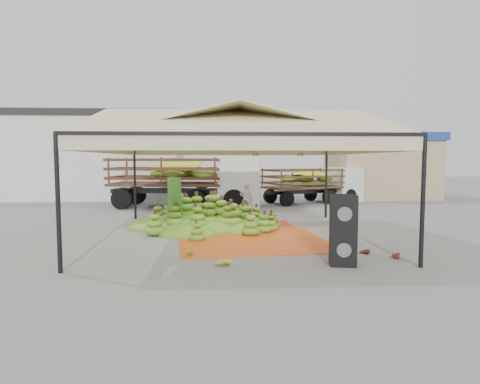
{
  "coord_description": "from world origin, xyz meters",
  "views": [
    {
      "loc": [
        -0.61,
        -12.69,
        2.43
      ],
      "look_at": [
        0.2,
        1.5,
        1.3
      ],
      "focal_mm": 30.0,
      "sensor_mm": 36.0,
      "label": 1
    }
  ],
  "objects": [
    {
      "name": "building_tan",
      "position": [
        10.0,
        13.0,
        2.07
      ],
      "size": [
        6.3,
        5.3,
        4.1
      ],
      "color": "tan",
      "rests_on": "ground"
    },
    {
      "name": "vendor",
      "position": [
        0.62,
        4.17,
        0.75
      ],
      "size": [
        0.6,
        0.45,
        1.5
      ],
      "primitive_type": "imported",
      "rotation": [
        0.0,
        0.0,
        2.97
      ],
      "color": "gray",
      "rests_on": "ground"
    },
    {
      "name": "banana_leaves",
      "position": [
        -2.22,
        1.27,
        0.0
      ],
      "size": [
        0.96,
        1.36,
        3.7
      ],
      "primitive_type": null,
      "color": "#31691C",
      "rests_on": "ground"
    },
    {
      "name": "building_white",
      "position": [
        -10.0,
        14.0,
        2.71
      ],
      "size": [
        14.3,
        6.3,
        5.4
      ],
      "color": "silver",
      "rests_on": "ground"
    },
    {
      "name": "tarp_right",
      "position": [
        0.39,
        1.19,
        0.01
      ],
      "size": [
        3.9,
        4.07,
        0.01
      ],
      "primitive_type": "cube",
      "rotation": [
        0.0,
        0.0,
        0.06
      ],
      "color": "red",
      "rests_on": "ground"
    },
    {
      "name": "hand_red_b",
      "position": [
        3.14,
        -2.76,
        0.1
      ],
      "size": [
        0.54,
        0.51,
        0.2
      ],
      "primitive_type": "ellipsoid",
      "rotation": [
        0.0,
        0.0,
        0.47
      ],
      "color": "#531F13",
      "rests_on": "ground"
    },
    {
      "name": "truck_right",
      "position": [
        5.08,
        10.02,
        1.24
      ],
      "size": [
        6.17,
        4.11,
        2.01
      ],
      "rotation": [
        0.0,
        0.0,
        0.4
      ],
      "color": "#51371B",
      "rests_on": "ground"
    },
    {
      "name": "hanging_bunches",
      "position": [
        1.42,
        0.64,
        2.62
      ],
      "size": [
        1.74,
        0.24,
        0.2
      ],
      "color": "#587D1A",
      "rests_on": "ground"
    },
    {
      "name": "speaker_stack",
      "position": [
        2.29,
        -3.7,
        0.82
      ],
      "size": [
        0.68,
        0.62,
        1.64
      ],
      "rotation": [
        0.0,
        0.0,
        -0.2
      ],
      "color": "black",
      "rests_on": "ground"
    },
    {
      "name": "hand_red_a",
      "position": [
        3.7,
        -3.15,
        0.11
      ],
      "size": [
        0.61,
        0.57,
        0.22
      ],
      "primitive_type": "ellipsoid",
      "rotation": [
        0.0,
        0.0,
        -0.43
      ],
      "color": "#5A1814",
      "rests_on": "ground"
    },
    {
      "name": "hand_green",
      "position": [
        -1.42,
        -2.51,
        0.11
      ],
      "size": [
        0.48,
        0.4,
        0.21
      ],
      "primitive_type": "ellipsoid",
      "rotation": [
        0.0,
        0.0,
        0.03
      ],
      "color": "#517418",
      "rests_on": "ground"
    },
    {
      "name": "hand_yellow_b",
      "position": [
        -0.48,
        -3.7,
        0.11
      ],
      "size": [
        0.64,
        0.63,
        0.22
      ],
      "primitive_type": "ellipsoid",
      "rotation": [
        0.0,
        0.0,
        0.72
      ],
      "color": "gold",
      "rests_on": "ground"
    },
    {
      "name": "ground",
      "position": [
        0.0,
        0.0,
        0.0
      ],
      "size": [
        90.0,
        90.0,
        0.0
      ],
      "primitive_type": "plane",
      "color": "slate",
      "rests_on": "ground"
    },
    {
      "name": "canopy_tent",
      "position": [
        0.0,
        0.0,
        3.3
      ],
      "size": [
        8.1,
        8.1,
        4.0
      ],
      "color": "black",
      "rests_on": "ground"
    },
    {
      "name": "tarp_left",
      "position": [
        0.45,
        -0.71,
        0.01
      ],
      "size": [
        4.86,
        4.68,
        0.01
      ],
      "primitive_type": "cube",
      "rotation": [
        0.0,
        0.0,
        0.11
      ],
      "color": "#E04C15",
      "rests_on": "ground"
    },
    {
      "name": "truck_left",
      "position": [
        -1.9,
        8.12,
        1.62
      ],
      "size": [
        7.89,
        3.47,
        2.62
      ],
      "rotation": [
        0.0,
        0.0,
        -0.12
      ],
      "color": "#532C1B",
      "rests_on": "ground"
    },
    {
      "name": "banana_heap",
      "position": [
        -1.15,
        1.45,
        0.58
      ],
      "size": [
        6.55,
        5.97,
        1.15
      ],
      "primitive_type": "ellipsoid",
      "rotation": [
        0.0,
        0.0,
        -0.34
      ],
      "color": "#57801A",
      "rests_on": "ground"
    },
    {
      "name": "hand_yellow_a",
      "position": [
        -0.65,
        -3.7,
        0.1
      ],
      "size": [
        0.56,
        0.52,
        0.2
      ],
      "primitive_type": "ellipsoid",
      "rotation": [
        0.0,
        0.0,
        0.43
      ],
      "color": "gold",
      "rests_on": "ground"
    }
  ]
}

